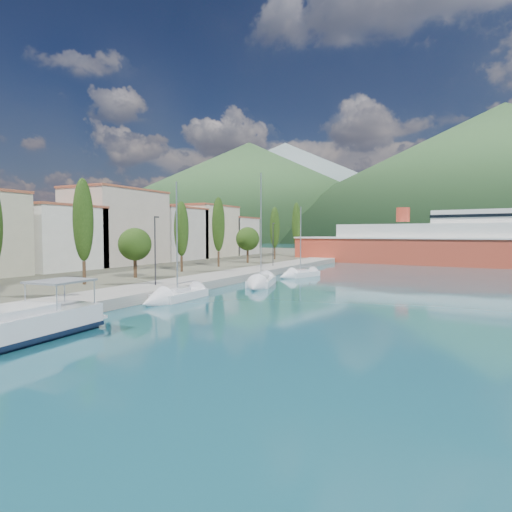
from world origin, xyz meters
The scene contains 11 objects.
ground centered at (0.00, 120.00, 0.00)m, with size 1400.00×1400.00×0.00m, color #184E5C.
quay centered at (-9.00, 26.00, 0.40)m, with size 5.00×88.00×0.80m, color gray.
land_strip centered at (-47.00, 36.00, 0.35)m, with size 70.00×148.00×0.70m, color #565644.
town_buildings centered at (-32.00, 36.91, 5.57)m, with size 9.20×69.20×11.30m.
tree_row centered at (-15.75, 32.13, 5.68)m, with size 3.73×63.89×10.95m.
lamp_posts centered at (-9.00, 13.47, 4.08)m, with size 0.15×47.20×6.06m.
motor_cruiser centered at (-3.98, -5.04, 0.60)m, with size 3.48×9.99×3.62m.
sailboat_near centered at (-5.32, 9.04, 0.28)m, with size 2.19×7.20×10.32m.
sailboat_mid centered at (-3.00, 20.51, 0.30)m, with size 4.68×8.92×12.43m.
sailboat_far centered at (-3.31, 30.96, 0.27)m, with size 4.03×6.75×9.45m.
ferry centered at (12.38, 63.08, 3.22)m, with size 54.31×17.52×10.59m.
Camera 1 is at (15.67, -17.42, 5.34)m, focal length 30.00 mm.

